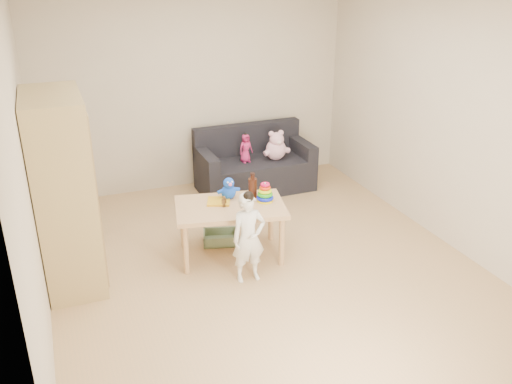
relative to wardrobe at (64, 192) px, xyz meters
name	(u,v)px	position (x,y,z in m)	size (l,w,h in m)	color
room	(261,137)	(1.74, -0.38, 0.42)	(4.50, 4.50, 4.50)	tan
wardrobe	(64,192)	(0.00, 0.00, 0.00)	(0.49, 0.98, 1.77)	tan
sofa	(255,174)	(2.37, 1.38, -0.68)	(1.46, 0.73, 0.41)	black
play_table	(231,231)	(1.51, -0.15, -0.60)	(1.07, 0.67, 0.56)	tan
storage_bin	(221,237)	(1.50, 0.15, -0.83)	(0.38, 0.28, 0.11)	#667E5B
toddler	(249,239)	(1.52, -0.63, -0.46)	(0.32, 0.21, 0.85)	white
pink_bear	(276,147)	(2.63, 1.30, -0.31)	(0.28, 0.24, 0.32)	#F7B6CF
doll	(246,149)	(2.23, 1.34, -0.29)	(0.18, 0.12, 0.36)	#BB2362
ring_stacker	(265,194)	(1.87, -0.18, -0.24)	(0.17, 0.17, 0.20)	yellow
brown_bottle	(253,187)	(1.79, -0.04, -0.21)	(0.09, 0.09, 0.26)	black
blue_plush	(228,188)	(1.55, 0.01, -0.21)	(0.19, 0.15, 0.23)	blue
wooden_figure	(224,202)	(1.44, -0.17, -0.26)	(0.05, 0.04, 0.12)	brown
yellow_book	(219,201)	(1.43, -0.04, -0.31)	(0.22, 0.22, 0.02)	gold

